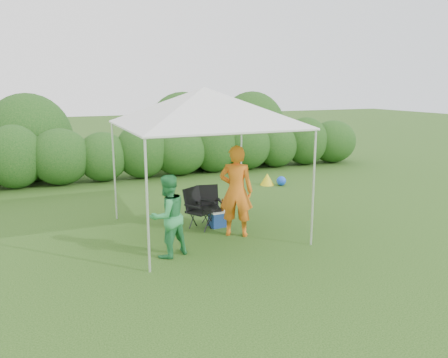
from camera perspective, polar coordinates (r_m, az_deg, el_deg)
name	(u,v)px	position (r m, az deg, el deg)	size (l,w,h in m)	color
ground	(215,238)	(8.40, -1.23, -7.77)	(70.00, 70.00, 0.00)	#345A1C
hedge	(146,152)	(13.82, -10.16, 3.52)	(16.03, 1.53, 1.80)	#255019
canopy	(204,107)	(8.36, -2.61, 9.42)	(3.10, 3.10, 2.83)	silver
chair_right	(208,203)	(9.09, -2.07, -3.12)	(0.58, 0.54, 0.82)	black
chair_left	(197,206)	(8.84, -3.55, -3.50)	(0.65, 0.64, 0.84)	black
man	(236,191)	(8.32, 1.60, -1.58)	(0.64, 0.42, 1.77)	orange
woman	(168,216)	(7.42, -7.37, -4.82)	(0.69, 0.54, 1.42)	#319650
cooler	(219,218)	(9.04, -0.67, -5.17)	(0.42, 0.32, 0.33)	navy
bottle	(222,205)	(8.94, -0.22, -3.38)	(0.07, 0.07, 0.27)	#592D0C
lawn_toy	(271,180)	(12.76, 6.14, -0.09)	(0.68, 0.57, 0.34)	yellow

